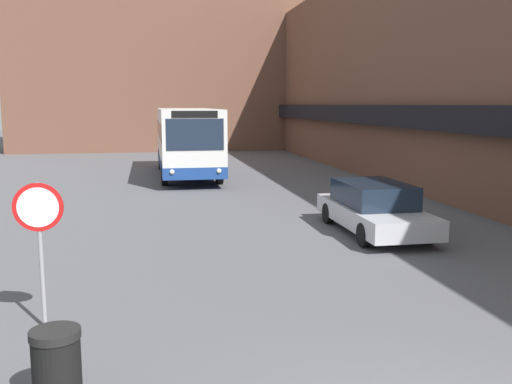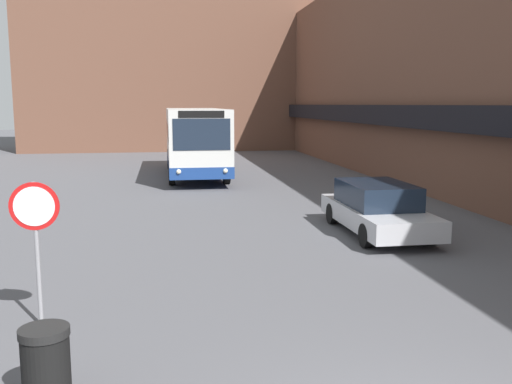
# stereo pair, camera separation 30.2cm
# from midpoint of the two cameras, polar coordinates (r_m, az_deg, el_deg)

# --- Properties ---
(building_row_right) EXTENTS (5.50, 60.00, 10.29)m
(building_row_right) POSITION_cam_midpoint_polar(r_m,az_deg,el_deg) (31.24, 15.05, 11.41)
(building_row_right) COLOR brown
(building_row_right) RESTS_ON ground_plane
(building_backdrop_far) EXTENTS (26.00, 8.00, 17.65)m
(building_backdrop_far) POSITION_cam_midpoint_polar(r_m,az_deg,el_deg) (47.34, -6.12, 15.14)
(building_backdrop_far) COLOR brown
(building_backdrop_far) RESTS_ON ground_plane
(city_bus) EXTENTS (2.70, 10.33, 3.31)m
(city_bus) POSITION_cam_midpoint_polar(r_m,az_deg,el_deg) (28.42, -5.83, 5.23)
(city_bus) COLOR silver
(city_bus) RESTS_ON ground_plane
(parked_car_front) EXTENTS (1.92, 4.68, 1.40)m
(parked_car_front) POSITION_cam_midpoint_polar(r_m,az_deg,el_deg) (16.05, 12.57, -1.59)
(parked_car_front) COLOR #B7B7BC
(parked_car_front) RESTS_ON ground_plane
(stop_sign) EXTENTS (0.76, 0.08, 2.34)m
(stop_sign) POSITION_cam_midpoint_polar(r_m,az_deg,el_deg) (9.51, -20.36, -2.90)
(stop_sign) COLOR gray
(stop_sign) RESTS_ON ground_plane
(trash_bin) EXTENTS (0.59, 0.59, 0.95)m
(trash_bin) POSITION_cam_midpoint_polar(r_m,az_deg,el_deg) (7.40, -19.12, -16.10)
(trash_bin) COLOR black
(trash_bin) RESTS_ON ground_plane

